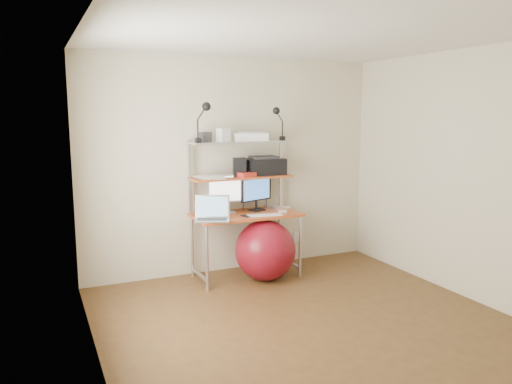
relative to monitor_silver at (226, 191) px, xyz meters
The scene contains 20 objects.
room 1.61m from the monitor_silver, 83.06° to the right, with size 3.60×3.60×3.60m.
computer_desk 0.21m from the monitor_silver, 20.71° to the right, with size 1.20×0.60×1.57m.
wall_outlet 1.27m from the monitor_silver, 11.38° to the left, with size 0.08×0.01×0.12m, color silver.
monitor_silver is the anchor object (origin of this frame).
monitor_black 0.38m from the monitor_silver, ahead, with size 0.44×0.19×0.45m.
laptop 0.44m from the monitor_silver, 132.62° to the right, with size 0.45×0.41×0.32m.
keyboard 0.52m from the monitor_silver, 42.91° to the right, with size 0.38×0.11×0.01m, color silver.
mouse 0.69m from the monitor_silver, 21.74° to the right, with size 0.08×0.05×0.02m, color silver.
mac_mini 0.69m from the monitor_silver, ahead, with size 0.22×0.22×0.04m, color silver.
phone 0.40m from the monitor_silver, 65.89° to the right, with size 0.06×0.12×0.01m, color black.
printer 0.57m from the monitor_silver, ahead, with size 0.46×0.32×0.21m.
nas_cube 0.31m from the monitor_silver, ahead, with size 0.14×0.14×0.21m, color black.
red_box 0.30m from the monitor_silver, 22.22° to the right, with size 0.18×0.12×0.05m, color red.
scanner 0.69m from the monitor_silver, ahead, with size 0.44×0.35×0.10m.
box_white 0.63m from the monitor_silver, 139.24° to the right, with size 0.13×0.10×0.15m, color silver.
box_grey 0.65m from the monitor_silver, 169.40° to the left, with size 0.11×0.11×0.11m, color #2E2D30.
clip_lamp_left 0.92m from the monitor_silver, 158.08° to the right, with size 0.17×0.10×0.43m.
clip_lamp_right 1.04m from the monitor_silver, ahead, with size 0.15×0.08×0.38m.
exercise_ball 0.80m from the monitor_silver, 43.28° to the right, with size 0.68×0.68×0.68m, color maroon.
paper_stack 0.25m from the monitor_silver, behind, with size 0.37×0.41×0.02m.
Camera 1 is at (-2.18, -3.64, 1.88)m, focal length 35.00 mm.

